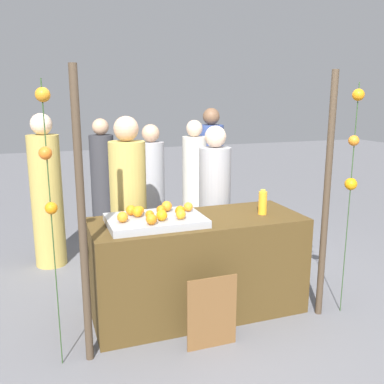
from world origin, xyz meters
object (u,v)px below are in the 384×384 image
(stall_counter, at_px, (198,266))
(juice_bottle, at_px, (263,203))
(orange_0, at_px, (180,211))
(orange_1, at_px, (151,219))
(vendor_right, at_px, (215,209))
(chalkboard_sign, at_px, (212,313))
(vendor_left, at_px, (129,213))

(stall_counter, distance_m, juice_bottle, 0.79)
(stall_counter, xyz_separation_m, orange_0, (-0.18, -0.07, 0.53))
(orange_1, xyz_separation_m, vendor_right, (0.88, 0.86, -0.22))
(orange_1, xyz_separation_m, chalkboard_sign, (0.37, -0.33, -0.68))
(orange_0, height_order, vendor_right, vendor_right)
(vendor_left, bearing_deg, orange_0, -66.21)
(chalkboard_sign, bearing_deg, orange_1, 137.89)
(vendor_left, bearing_deg, juice_bottle, -32.03)
(stall_counter, bearing_deg, orange_0, -159.83)
(juice_bottle, bearing_deg, orange_1, -170.94)
(stall_counter, height_order, vendor_left, vendor_left)
(orange_0, height_order, chalkboard_sign, orange_0)
(chalkboard_sign, relative_size, vendor_left, 0.34)
(chalkboard_sign, relative_size, vendor_right, 0.37)
(juice_bottle, bearing_deg, orange_0, -179.57)
(stall_counter, xyz_separation_m, juice_bottle, (0.58, -0.06, 0.53))
(orange_1, bearing_deg, chalkboard_sign, -42.11)
(vendor_left, bearing_deg, vendor_right, 1.64)
(stall_counter, distance_m, orange_1, 0.74)
(vendor_left, height_order, vendor_right, vendor_left)
(juice_bottle, bearing_deg, vendor_right, 103.74)
(orange_0, height_order, vendor_left, vendor_left)
(orange_0, xyz_separation_m, vendor_right, (0.60, 0.69, -0.22))
(stall_counter, height_order, vendor_right, vendor_right)
(stall_counter, relative_size, juice_bottle, 8.21)
(chalkboard_sign, distance_m, vendor_right, 1.37)
(chalkboard_sign, distance_m, vendor_left, 1.32)
(orange_1, distance_m, vendor_right, 1.25)
(stall_counter, bearing_deg, vendor_left, 128.26)
(chalkboard_sign, bearing_deg, vendor_right, 66.69)
(orange_0, xyz_separation_m, juice_bottle, (0.76, 0.01, 0.00))
(orange_1, relative_size, chalkboard_sign, 0.15)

